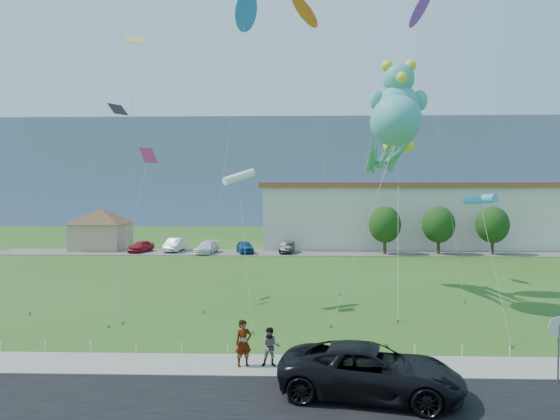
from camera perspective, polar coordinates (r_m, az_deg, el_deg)
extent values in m
plane|color=#2F5417|center=(23.55, 2.00, -15.28)|extent=(160.00, 160.00, 0.00)
cube|color=gray|center=(20.92, 2.03, -17.39)|extent=(80.00, 2.50, 0.10)
cube|color=#59544C|center=(57.91, 1.88, -4.91)|extent=(70.00, 6.00, 0.06)
cube|color=gray|center=(142.59, 1.84, 4.21)|extent=(160.00, 50.00, 25.00)
cube|color=tan|center=(65.26, -19.73, -2.86)|extent=(6.00, 6.00, 3.20)
pyramid|color=brown|center=(65.11, -19.75, -0.67)|extent=(9.20, 9.20, 1.80)
cube|color=beige|center=(71.49, 23.20, -0.72)|extent=(60.00, 14.00, 7.60)
cube|color=brown|center=(71.43, 23.25, 2.56)|extent=(61.00, 15.00, 0.60)
cylinder|color=slate|center=(21.47, 29.21, -14.19)|extent=(0.07, 0.07, 2.20)
cylinder|color=red|center=(21.22, 29.25, -11.59)|extent=(0.76, 0.04, 0.76)
cylinder|color=white|center=(21.20, 29.28, -11.61)|extent=(0.80, 0.02, 0.80)
cylinder|color=white|center=(25.71, -29.31, -13.47)|extent=(0.05, 0.05, 0.50)
cylinder|color=white|center=(24.77, -25.22, -14.00)|extent=(0.05, 0.05, 0.50)
cylinder|color=white|center=(23.95, -20.82, -14.49)|extent=(0.05, 0.05, 0.50)
cylinder|color=white|center=(23.28, -16.11, -14.92)|extent=(0.05, 0.05, 0.50)
cylinder|color=white|center=(22.77, -11.14, -15.27)|extent=(0.05, 0.05, 0.50)
cylinder|color=white|center=(22.42, -5.96, -15.52)|extent=(0.05, 0.05, 0.50)
cylinder|color=white|center=(22.25, -0.66, -15.65)|extent=(0.05, 0.05, 0.50)
cylinder|color=white|center=(22.26, 4.69, -15.65)|extent=(0.05, 0.05, 0.50)
cylinder|color=white|center=(22.45, 9.99, -15.52)|extent=(0.05, 0.05, 0.50)
cylinder|color=white|center=(22.81, 15.15, -15.27)|extent=(0.05, 0.05, 0.50)
cylinder|color=white|center=(23.34, 20.10, -14.92)|extent=(0.05, 0.05, 0.50)
cylinder|color=white|center=(24.02, 24.79, -14.49)|extent=(0.05, 0.05, 0.50)
cylinder|color=white|center=(24.85, 29.17, -14.01)|extent=(0.05, 0.05, 0.50)
cylinder|color=#3F2B19|center=(57.68, 11.89, -3.91)|extent=(0.36, 0.36, 2.20)
ellipsoid|color=#14380F|center=(57.49, 11.91, -1.63)|extent=(3.60, 3.60, 4.14)
cylinder|color=#3F2B19|center=(59.03, 17.65, -3.83)|extent=(0.36, 0.36, 2.20)
ellipsoid|color=#14380F|center=(58.84, 17.67, -1.60)|extent=(3.60, 3.60, 4.14)
cylinder|color=#3F2B19|center=(60.94, 23.09, -3.71)|extent=(0.36, 0.36, 2.20)
ellipsoid|color=#14380F|center=(60.76, 23.12, -1.55)|extent=(3.60, 3.60, 4.14)
imported|color=black|center=(18.11, 10.34, -17.63)|extent=(6.66, 4.07, 1.72)
imported|color=gray|center=(20.54, -4.20, -14.92)|extent=(0.79, 0.68, 1.84)
imported|color=gray|center=(20.51, -1.07, -15.38)|extent=(0.76, 0.60, 1.54)
imported|color=#AA1422|center=(60.55, -15.63, -4.01)|extent=(2.55, 4.22, 1.34)
imported|color=silver|center=(60.31, -11.93, -3.90)|extent=(1.92, 4.83, 1.56)
imported|color=white|center=(57.89, -8.36, -4.23)|extent=(2.46, 4.84, 1.35)
imported|color=navy|center=(57.63, -4.04, -4.22)|extent=(2.63, 4.34, 1.38)
imported|color=black|center=(57.54, 0.81, -4.26)|extent=(1.80, 4.13, 1.32)
ellipsoid|color=teal|center=(31.54, 13.07, 9.88)|extent=(3.07, 3.99, 3.07)
sphere|color=white|center=(30.32, 12.49, 10.84)|extent=(0.48, 0.48, 0.48)
sphere|color=white|center=(30.54, 14.55, 10.76)|extent=(0.48, 0.48, 0.48)
cylinder|color=slate|center=(26.66, 5.83, -13.05)|extent=(0.10, 0.10, 0.16)
cylinder|color=gray|center=(27.99, 9.91, -1.39)|extent=(4.27, 4.00, 10.40)
ellipsoid|color=teal|center=(36.24, 13.39, 11.01)|extent=(2.96, 2.51, 3.70)
sphere|color=teal|center=(36.65, 13.42, 14.35)|extent=(2.16, 2.16, 2.16)
sphere|color=yellow|center=(36.71, 12.16, 15.79)|extent=(0.80, 0.80, 0.80)
sphere|color=yellow|center=(37.02, 14.68, 15.66)|extent=(0.80, 0.80, 0.80)
sphere|color=yellow|center=(35.75, 13.72, 14.47)|extent=(0.80, 0.80, 0.80)
ellipsoid|color=teal|center=(36.10, 11.05, 12.16)|extent=(1.02, 0.73, 1.43)
ellipsoid|color=teal|center=(36.68, 15.71, 11.96)|extent=(1.02, 0.73, 1.43)
ellipsoid|color=teal|center=(35.89, 12.29, 8.36)|extent=(0.91, 0.80, 1.48)
ellipsoid|color=teal|center=(36.16, 14.44, 8.29)|extent=(0.91, 0.80, 1.48)
sphere|color=yellow|center=(35.58, 12.35, 7.12)|extent=(0.80, 0.80, 0.80)
sphere|color=yellow|center=(35.86, 14.51, 7.06)|extent=(0.80, 0.80, 0.80)
cylinder|color=slate|center=(28.25, 13.32, -12.22)|extent=(0.10, 0.10, 0.16)
cylinder|color=gray|center=(31.65, 13.34, -1.55)|extent=(1.65, 8.27, 9.83)
cone|color=orange|center=(43.02, 2.88, 21.75)|extent=(1.80, 1.33, 1.33)
cylinder|color=slate|center=(34.66, 6.83, -9.52)|extent=(0.10, 0.10, 0.16)
cylinder|color=gray|center=(37.39, 4.70, 7.75)|extent=(2.29, 6.68, 21.19)
cone|color=purple|center=(44.03, 15.73, 21.31)|extent=(1.80, 1.33, 1.33)
cylinder|color=slate|center=(34.09, 20.33, -9.83)|extent=(0.10, 0.10, 0.16)
cylinder|color=gray|center=(37.62, 17.80, 7.69)|extent=(0.85, 8.74, 21.26)
cylinder|color=#35A7EF|center=(30.89, 21.90, 1.15)|extent=(0.50, 2.25, 0.87)
cylinder|color=slate|center=(25.43, 24.97, -13.97)|extent=(0.10, 0.10, 0.16)
cylinder|color=gray|center=(27.92, 23.26, -5.80)|extent=(0.92, 6.58, 6.27)
cone|color=blue|center=(40.76, -3.92, 21.70)|extent=(1.80, 1.33, 1.33)
cylinder|color=slate|center=(29.77, -8.68, -11.45)|extent=(0.10, 0.10, 0.16)
cylinder|color=gray|center=(33.80, -5.99, 7.68)|extent=(1.54, 9.75, 20.39)
cylinder|color=white|center=(30.95, -4.73, 3.80)|extent=(0.50, 2.25, 0.87)
cylinder|color=slate|center=(25.44, -3.18, -13.78)|extent=(0.10, 0.10, 0.16)
cylinder|color=gray|center=(27.87, -4.04, -4.25)|extent=(1.40, 6.37, 7.62)
cube|color=yellow|center=(33.15, -16.23, 18.12)|extent=(1.29, 1.29, 0.86)
cylinder|color=slate|center=(28.35, -17.50, -12.21)|extent=(0.10, 0.10, 0.16)
cylinder|color=gray|center=(29.68, -16.82, 4.05)|extent=(0.64, 4.39, 15.89)
cube|color=#CA2D55|center=(33.09, -14.81, 6.06)|extent=(1.29, 1.29, 0.86)
cylinder|color=slate|center=(27.92, -19.00, -12.45)|extent=(0.10, 0.10, 0.16)
cylinder|color=gray|center=(30.10, -16.70, -2.52)|extent=(0.29, 6.40, 9.03)
cube|color=black|center=(35.74, -18.05, 10.89)|extent=(1.29, 1.29, 0.86)
cylinder|color=slate|center=(32.46, -26.67, -10.51)|extent=(0.10, 0.10, 0.16)
cylinder|color=gray|center=(33.41, -22.16, 0.61)|extent=(3.32, 5.42, 12.23)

